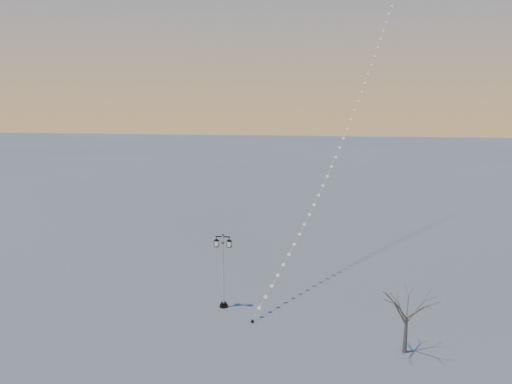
# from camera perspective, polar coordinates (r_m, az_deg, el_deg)

# --- Properties ---
(ground) EXTENTS (300.00, 300.00, 0.00)m
(ground) POSITION_cam_1_polar(r_m,az_deg,el_deg) (31.24, 0.60, -16.16)
(ground) COLOR #585858
(ground) RESTS_ON ground
(street_lamp) EXTENTS (1.32, 0.58, 5.21)m
(street_lamp) POSITION_cam_1_polar(r_m,az_deg,el_deg) (33.85, -3.81, -8.64)
(street_lamp) COLOR black
(street_lamp) RESTS_ON ground
(bare_tree) EXTENTS (2.39, 2.39, 3.96)m
(bare_tree) POSITION_cam_1_polar(r_m,az_deg,el_deg) (29.42, 17.08, -12.56)
(bare_tree) COLOR brown
(bare_tree) RESTS_ON ground
(kite_train) EXTENTS (13.21, 30.22, 28.23)m
(kite_train) POSITION_cam_1_polar(r_m,az_deg,el_deg) (43.99, 10.59, 10.52)
(kite_train) COLOR black
(kite_train) RESTS_ON ground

